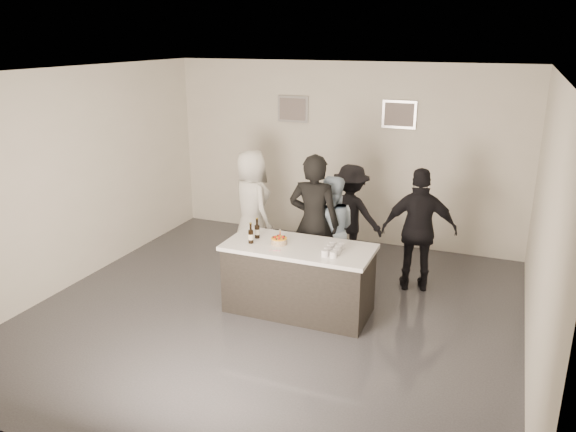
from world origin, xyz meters
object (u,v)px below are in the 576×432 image
object	(u,v)px
cake	(279,241)
person_guest_back	(350,215)
bar_counter	(299,279)
beer_bottle_a	(257,228)
person_main_black	(314,223)
person_guest_right	(419,230)
person_guest_left	(252,206)
person_main_blue	(330,231)
beer_bottle_b	(251,233)

from	to	relation	value
cake	person_guest_back	distance (m)	1.92
bar_counter	cake	size ratio (longest dim) A/B	9.24
person_guest_back	cake	bearing A→B (deg)	84.97
beer_bottle_a	person_main_black	xyz separation A→B (m)	(0.54, 0.66, -0.07)
cake	person_guest_right	xyz separation A→B (m)	(1.53, 1.29, -0.07)
person_guest_left	person_main_black	bearing A→B (deg)	-171.57
beer_bottle_a	person_main_blue	xyz separation A→B (m)	(0.69, 0.92, -0.24)
person_guest_left	bar_counter	bearing A→B (deg)	170.38
bar_counter	beer_bottle_b	world-z (taller)	beer_bottle_b
person_main_blue	person_guest_left	size ratio (longest dim) A/B	0.91
person_guest_left	person_guest_back	xyz separation A→B (m)	(1.47, 0.41, -0.09)
cake	beer_bottle_a	world-z (taller)	beer_bottle_a
bar_counter	beer_bottle_b	size ratio (longest dim) A/B	7.15
bar_counter	person_guest_left	world-z (taller)	person_guest_left
cake	person_main_black	size ratio (longest dim) A/B	0.11
cake	beer_bottle_b	world-z (taller)	beer_bottle_b
cake	person_main_black	world-z (taller)	person_main_black
beer_bottle_a	person_guest_left	distance (m)	1.55
person_main_blue	person_guest_left	distance (m)	1.48
beer_bottle_b	person_main_blue	world-z (taller)	person_main_blue
bar_counter	beer_bottle_a	world-z (taller)	beer_bottle_a
cake	person_main_blue	world-z (taller)	person_main_blue
beer_bottle_b	person_main_blue	bearing A→B (deg)	58.62
person_main_blue	beer_bottle_b	bearing A→B (deg)	40.79
beer_bottle_a	beer_bottle_b	xyz separation A→B (m)	(0.01, -0.20, 0.00)
person_main_blue	person_guest_back	world-z (taller)	person_main_blue
bar_counter	person_guest_left	bearing A→B (deg)	132.96
cake	bar_counter	bearing A→B (deg)	10.19
person_main_black	person_main_blue	xyz separation A→B (m)	(0.15, 0.26, -0.17)
beer_bottle_b	person_guest_right	size ratio (longest dim) A/B	0.15
cake	person_guest_right	distance (m)	2.00
person_main_blue	person_guest_right	world-z (taller)	person_guest_right
person_main_black	person_guest_left	xyz separation A→B (m)	(-1.27, 0.70, -0.09)
bar_counter	person_main_black	bearing A→B (deg)	94.19
cake	beer_bottle_b	bearing A→B (deg)	-163.70
bar_counter	person_guest_right	size ratio (longest dim) A/B	1.08
cake	person_guest_left	bearing A→B (deg)	126.30
person_main_blue	person_guest_back	bearing A→B (deg)	-111.58
bar_counter	person_main_black	size ratio (longest dim) A/B	0.97
beer_bottle_b	person_guest_left	distance (m)	1.73
person_main_black	person_main_blue	world-z (taller)	person_main_black
person_main_black	person_guest_back	xyz separation A→B (m)	(0.20, 1.11, -0.18)
beer_bottle_b	person_main_black	bearing A→B (deg)	58.04
person_guest_back	beer_bottle_b	bearing A→B (deg)	76.38
beer_bottle_b	person_main_blue	xyz separation A→B (m)	(0.68, 1.12, -0.24)
person_main_black	person_main_blue	distance (m)	0.34
bar_counter	person_main_black	distance (m)	0.88
person_guest_right	person_guest_back	world-z (taller)	person_guest_right
cake	person_guest_right	world-z (taller)	person_guest_right
person_guest_left	person_guest_back	size ratio (longest dim) A/B	1.12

